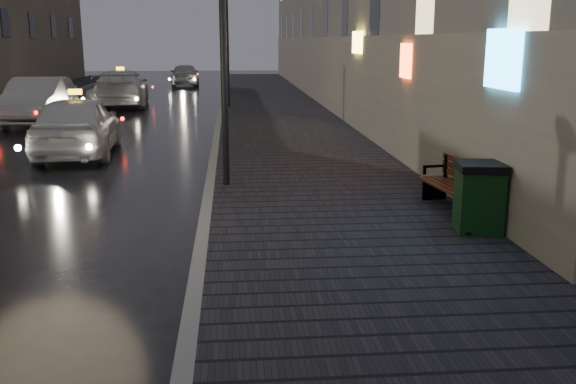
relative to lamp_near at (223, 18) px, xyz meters
name	(u,v)px	position (x,y,z in m)	size (l,w,h in m)	color
ground	(63,314)	(-1.85, -6.00, -3.49)	(120.00, 120.00, 0.00)	black
sidewalk	(275,110)	(2.05, 15.00, -3.41)	(4.60, 58.00, 0.15)	black
curb	(220,111)	(-0.35, 15.00, -3.41)	(0.20, 58.00, 0.15)	slate
curb_far	(9,113)	(-9.25, 15.00, -3.41)	(0.20, 58.00, 0.15)	slate
lamp_near	(223,18)	(0.00, 0.00, 0.00)	(0.36, 0.36, 5.28)	black
lamp_far	(227,30)	(0.00, 16.00, 0.00)	(0.36, 0.36, 5.28)	black
bench	(456,185)	(4.07, -2.32, -2.91)	(0.80, 1.75, 0.87)	black
trash_bin	(479,197)	(3.95, -3.69, -2.78)	(0.81, 0.81, 1.09)	black
taxi_near	(78,125)	(-4.04, 4.69, -2.66)	(1.95, 4.84, 1.65)	silver
car_left_mid	(38,101)	(-7.07, 11.74, -2.63)	(1.81, 5.18, 1.71)	gray
taxi_mid	(121,88)	(-5.02, 17.94, -2.64)	(2.39, 5.88, 1.71)	#BAB9C0
car_far	(185,75)	(-2.98, 31.24, -2.72)	(1.81, 4.51, 1.54)	#A9A9B1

